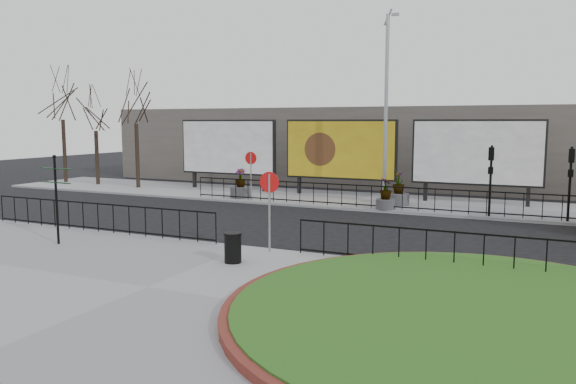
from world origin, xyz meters
The scene contains 25 objects.
ground centered at (0.00, 0.00, 0.00)m, with size 90.00×90.00×0.00m, color black.
pavement_near centered at (0.00, -5.00, 0.06)m, with size 30.00×10.00×0.12m, color gray.
pavement_far centered at (0.00, 12.00, 0.06)m, with size 44.00×6.00×0.12m, color gray.
brick_edge centered at (7.50, -4.00, 0.21)m, with size 10.40×10.40×0.18m, color maroon.
grass_lawn centered at (7.50, -4.00, 0.23)m, with size 10.00×10.00×0.22m, color #244A13.
railing_near_left centered at (-6.00, -0.30, 0.67)m, with size 10.00×0.10×1.10m, color black, non-canonical shape.
railing_near_right centered at (6.50, -0.30, 0.67)m, with size 9.00×0.10×1.10m, color black, non-canonical shape.
railing_far centered at (1.00, 9.30, 0.67)m, with size 18.00×0.10×1.10m, color black, non-canonical shape.
speed_sign_far centered at (-5.00, 9.40, 1.92)m, with size 0.64×0.07×2.47m.
speed_sign_near centered at (1.00, -0.40, 1.92)m, with size 0.64×0.07×2.47m.
billboard_left centered at (-8.50, 12.97, 2.60)m, with size 6.20×0.31×4.10m.
billboard_mid centered at (-1.50, 12.97, 2.60)m, with size 6.20×0.31×4.10m.
billboard_right centered at (5.50, 12.97, 2.60)m, with size 6.20×0.31×4.10m.
lamp_post centered at (1.51, 11.00, 4.83)m, with size 0.74×0.18×9.23m.
signal_pole_a centered at (6.50, 9.34, 2.10)m, with size 0.22×0.26×3.00m.
signal_pole_b centered at (9.50, 9.34, 2.10)m, with size 0.22×0.26×3.00m.
tree_left centered at (-14.00, 11.50, 3.62)m, with size 2.00×2.00×7.00m, color #2D2119, non-canonical shape.
tree_mid centered at (-17.50, 11.80, 3.22)m, with size 2.00×2.00×6.20m, color #2D2119, non-canonical shape.
tree_far centered at (-20.50, 12.00, 3.87)m, with size 2.00×2.00×7.50m, color #2D2119, non-canonical shape.
building_backdrop centered at (0.00, 22.00, 2.50)m, with size 40.00×10.00×5.00m, color #5B5650.
fingerpost_sign centered at (-5.78, -2.34, 1.88)m, with size 1.37×0.28×2.92m.
litter_bin centered at (0.67, -2.07, 0.55)m, with size 0.52×0.52×0.86m.
planter_a centered at (-5.99, 10.06, 0.63)m, with size 1.09×1.09×1.54m.
planter_b centered at (2.00, 9.40, 0.68)m, with size 0.88×0.88×1.45m.
planter_c centered at (2.20, 11.00, 0.70)m, with size 1.05×1.05×1.61m.
Camera 1 is at (8.65, -15.54, 4.09)m, focal length 35.00 mm.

